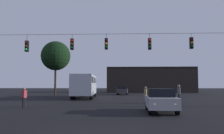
% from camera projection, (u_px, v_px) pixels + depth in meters
% --- Properties ---
extents(ground_plane, '(168.00, 168.00, 0.00)m').
position_uv_depth(ground_plane, '(113.00, 98.00, 32.06)').
color(ground_plane, black).
rests_on(ground_plane, ground).
extents(overhead_signal_span, '(20.46, 0.44, 6.88)m').
position_uv_depth(overhead_signal_span, '(108.00, 58.00, 19.89)').
color(overhead_signal_span, black).
rests_on(overhead_signal_span, ground).
extents(city_bus, '(3.16, 11.13, 3.00)m').
position_uv_depth(city_bus, '(85.00, 84.00, 31.67)').
color(city_bus, '#B7BCC6').
rests_on(city_bus, ground).
extents(car_near_right, '(1.99, 4.40, 1.52)m').
position_uv_depth(car_near_right, '(160.00, 100.00, 15.32)').
color(car_near_right, '#99999E').
rests_on(car_near_right, ground).
extents(car_far_left, '(2.04, 4.42, 1.52)m').
position_uv_depth(car_far_left, '(122.00, 90.00, 41.59)').
color(car_far_left, '#2D2D33').
rests_on(car_far_left, ground).
extents(pedestrian_crossing_left, '(0.35, 0.42, 1.77)m').
position_uv_depth(pedestrian_crossing_left, '(179.00, 93.00, 22.28)').
color(pedestrian_crossing_left, black).
rests_on(pedestrian_crossing_left, ground).
extents(pedestrian_crossing_center, '(0.32, 0.41, 1.56)m').
position_uv_depth(pedestrian_crossing_center, '(24.00, 96.00, 18.08)').
color(pedestrian_crossing_center, black).
rests_on(pedestrian_crossing_center, ground).
extents(pedestrian_crossing_right, '(0.36, 0.42, 1.60)m').
position_uv_depth(pedestrian_crossing_right, '(146.00, 94.00, 22.56)').
color(pedestrian_crossing_right, black).
rests_on(pedestrian_crossing_right, ground).
extents(corner_building, '(19.72, 9.37, 5.68)m').
position_uv_depth(corner_building, '(150.00, 80.00, 55.52)').
color(corner_building, black).
rests_on(corner_building, ground).
extents(tree_left_silhouette, '(4.99, 4.99, 9.18)m').
position_uv_depth(tree_left_silhouette, '(56.00, 56.00, 40.08)').
color(tree_left_silhouette, '#2D2116').
rests_on(tree_left_silhouette, ground).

